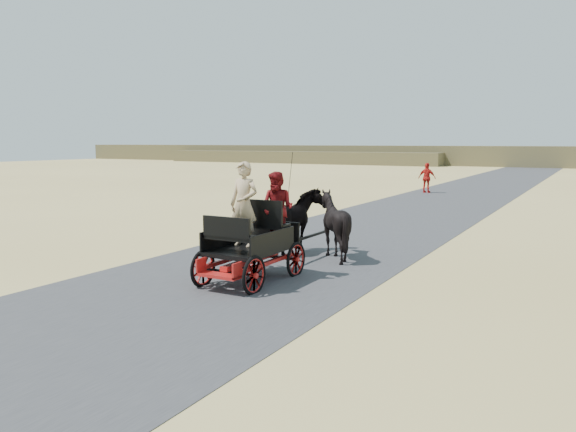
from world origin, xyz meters
The scene contains 10 objects.
ground centered at (0.00, 0.00, 0.00)m, with size 140.00×140.00×0.00m, color tan.
road centered at (0.00, 0.00, 0.01)m, with size 6.00×140.00×0.01m, color #38383A.
ridge_far centered at (0.00, 62.00, 1.20)m, with size 140.00×6.00×2.40m, color brown.
ridge_near centered at (-30.00, 58.00, 0.80)m, with size 40.00×4.00×1.60m, color brown.
carriage centered at (0.47, -0.06, 0.36)m, with size 1.30×2.40×0.72m, color black, non-canonical shape.
horse_left centered at (-0.08, 2.94, 0.85)m, with size 0.91×2.01×1.70m, color black.
horse_right centered at (1.02, 2.94, 0.85)m, with size 1.37×1.54×1.70m, color black.
driver_man centered at (0.27, -0.01, 1.62)m, with size 0.66×0.43×1.80m, color tan.
passenger_woman centered at (0.77, 0.54, 1.51)m, with size 0.77×0.60×1.58m, color #660C0F.
pedestrian centered at (-1.94, 22.16, 0.86)m, with size 1.01×0.42×1.73m, color red.
Camera 1 is at (6.85, -9.84, 2.93)m, focal length 35.00 mm.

